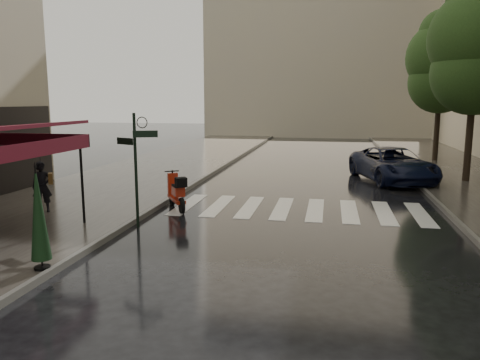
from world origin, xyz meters
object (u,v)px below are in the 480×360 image
(scooter, at_px, (177,193))
(parked_car, at_px, (393,165))
(parasol_back, at_px, (38,214))
(pedestrian_with_umbrella, at_px, (40,159))

(scooter, relative_size, parked_car, 0.30)
(parasol_back, bearing_deg, parked_car, 57.12)
(pedestrian_with_umbrella, xyz_separation_m, parasol_back, (2.84, -4.36, -0.46))
(parked_car, bearing_deg, parasol_back, -138.93)
(pedestrian_with_umbrella, distance_m, parked_car, 13.88)
(scooter, bearing_deg, parasol_back, -130.43)
(pedestrian_with_umbrella, relative_size, parasol_back, 1.14)
(scooter, distance_m, parked_car, 10.03)
(pedestrian_with_umbrella, bearing_deg, parked_car, 6.31)
(parked_car, distance_m, parasol_back, 15.13)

